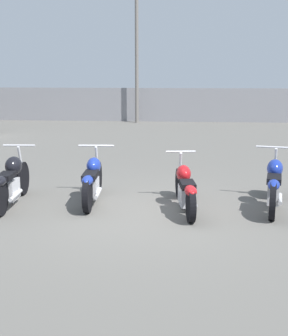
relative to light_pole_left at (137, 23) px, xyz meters
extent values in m
plane|color=#5B5954|center=(1.38, -13.76, -4.40)|extent=(60.00, 60.00, 0.00)
cube|color=gray|center=(1.38, 0.52, -3.62)|extent=(40.00, 0.04, 1.56)
cylinder|color=slate|center=(0.00, 0.00, -0.78)|extent=(0.16, 0.16, 7.25)
cylinder|color=black|center=(-1.06, -12.70, -4.08)|extent=(0.14, 0.66, 0.65)
cylinder|color=black|center=(-0.98, -14.07, -4.08)|extent=(0.14, 0.66, 0.65)
cube|color=silver|center=(-1.02, -13.45, -4.11)|extent=(0.23, 0.50, 0.36)
ellipsoid|color=black|center=(-1.03, -13.22, -3.72)|extent=(0.32, 0.45, 0.35)
cube|color=black|center=(-1.00, -13.68, -3.80)|extent=(0.27, 0.48, 0.10)
ellipsoid|color=black|center=(-0.98, -14.02, -3.82)|extent=(0.23, 0.45, 0.16)
cylinder|color=silver|center=(-1.06, -12.80, -3.40)|extent=(0.62, 0.07, 0.04)
cylinder|color=silver|center=(-1.06, -12.75, -3.74)|extent=(0.06, 0.26, 0.66)
cylinder|color=silver|center=(-0.89, -13.58, -4.18)|extent=(0.11, 0.66, 0.07)
cylinder|color=black|center=(0.39, -12.42, -4.09)|extent=(0.13, 0.63, 0.62)
cylinder|color=black|center=(0.46, -13.77, -4.09)|extent=(0.13, 0.63, 0.62)
cube|color=silver|center=(0.43, -13.16, -4.12)|extent=(0.22, 0.50, 0.34)
ellipsoid|color=navy|center=(0.42, -12.93, -3.75)|extent=(0.29, 0.47, 0.31)
cube|color=black|center=(0.44, -13.39, -3.83)|extent=(0.27, 0.60, 0.10)
ellipsoid|color=navy|center=(0.46, -13.72, -3.84)|extent=(0.22, 0.45, 0.16)
cylinder|color=silver|center=(0.40, -12.52, -3.43)|extent=(0.70, 0.07, 0.04)
cylinder|color=silver|center=(0.40, -12.47, -3.76)|extent=(0.06, 0.25, 0.64)
cylinder|color=silver|center=(0.56, -13.29, -4.19)|extent=(0.10, 0.62, 0.07)
cylinder|color=black|center=(2.04, -12.66, -4.12)|extent=(0.17, 0.58, 0.57)
cylinder|color=black|center=(2.23, -14.15, -4.12)|extent=(0.17, 0.58, 0.57)
cube|color=silver|center=(2.15, -13.48, -4.15)|extent=(0.27, 0.56, 0.31)
ellipsoid|color=#AD1419|center=(2.11, -13.22, -3.80)|extent=(0.32, 0.51, 0.30)
cube|color=black|center=(2.18, -13.73, -3.88)|extent=(0.30, 0.48, 0.10)
ellipsoid|color=#AD1419|center=(2.23, -14.10, -3.89)|extent=(0.26, 0.46, 0.16)
cylinder|color=silver|center=(2.05, -12.76, -3.49)|extent=(0.56, 0.11, 0.04)
cylinder|color=silver|center=(2.05, -12.71, -3.80)|extent=(0.08, 0.25, 0.62)
cylinder|color=silver|center=(2.29, -13.61, -4.21)|extent=(0.14, 0.56, 0.07)
cylinder|color=black|center=(3.87, -12.50, -4.08)|extent=(0.23, 0.66, 0.65)
cylinder|color=black|center=(3.58, -13.92, -4.08)|extent=(0.23, 0.66, 0.65)
cube|color=silver|center=(3.71, -13.28, -4.11)|extent=(0.30, 0.55, 0.36)
ellipsoid|color=navy|center=(3.76, -13.04, -3.72)|extent=(0.37, 0.51, 0.33)
cube|color=black|center=(3.66, -13.52, -3.81)|extent=(0.34, 0.54, 0.10)
ellipsoid|color=navy|center=(3.59, -13.87, -3.82)|extent=(0.28, 0.47, 0.16)
cylinder|color=silver|center=(3.85, -12.59, -3.41)|extent=(0.74, 0.19, 0.04)
cylinder|color=silver|center=(3.86, -12.55, -3.74)|extent=(0.10, 0.26, 0.66)
cylinder|color=silver|center=(3.80, -13.45, -4.18)|extent=(0.19, 0.58, 0.07)
camera|label=1|loc=(2.06, -21.47, -1.95)|focal=50.00mm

